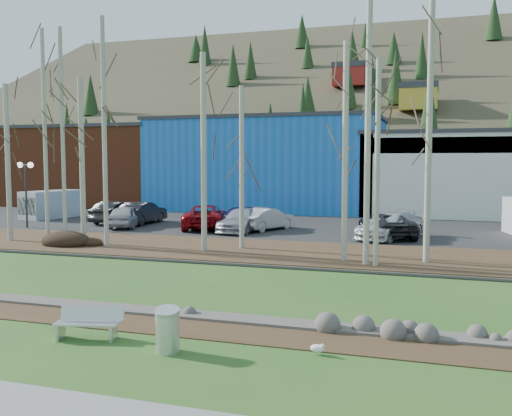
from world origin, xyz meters
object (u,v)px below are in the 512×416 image
(car_6, at_px, (386,225))
(car_4, at_px, (240,217))
(car_1, at_px, (117,212))
(car_2, at_px, (205,217))
(car_7, at_px, (390,226))
(litter_bin, at_px, (168,332))
(car_5, at_px, (266,219))
(van_grey, at_px, (50,204))
(car_3, at_px, (242,220))
(car_8, at_px, (142,213))
(car_0, at_px, (126,216))
(bench_intact, at_px, (89,323))
(seagull, at_px, (318,348))
(street_lamp, at_px, (26,176))

(car_6, bearing_deg, car_4, -29.75)
(car_1, xyz_separation_m, car_2, (7.16, -1.19, -0.00))
(car_1, xyz_separation_m, car_7, (18.74, -2.55, -0.02))
(litter_bin, xyz_separation_m, car_5, (-4.21, 22.11, 0.35))
(van_grey, bearing_deg, car_3, -0.77)
(car_4, bearing_deg, van_grey, -166.12)
(car_7, bearing_deg, car_3, -157.84)
(car_8, bearing_deg, car_6, 173.20)
(car_0, relative_size, car_2, 0.77)
(litter_bin, height_order, car_7, car_7)
(car_3, bearing_deg, bench_intact, -79.09)
(car_3, xyz_separation_m, car_4, (-0.69, 1.53, 0.03))
(seagull, distance_m, van_grey, 34.53)
(bench_intact, height_order, car_1, car_1)
(street_lamp, distance_m, van_grey, 6.71)
(car_3, relative_size, car_4, 1.12)
(car_1, bearing_deg, car_5, 175.91)
(car_6, bearing_deg, car_5, -29.34)
(van_grey, bearing_deg, street_lamp, -54.50)
(car_1, bearing_deg, car_6, 173.92)
(car_8, bearing_deg, car_3, 166.12)
(litter_bin, bearing_deg, street_lamp, 135.96)
(car_0, xyz_separation_m, car_4, (7.20, 1.70, 0.02))
(bench_intact, height_order, car_8, car_8)
(car_2, height_order, car_5, car_2)
(street_lamp, bearing_deg, car_6, 25.80)
(car_2, height_order, van_grey, van_grey)
(litter_bin, xyz_separation_m, car_1, (-15.31, 22.91, 0.42))
(litter_bin, xyz_separation_m, seagull, (3.34, 0.88, -0.32))
(seagull, bearing_deg, street_lamp, 163.94)
(car_1, relative_size, car_7, 0.91)
(car_5, xyz_separation_m, car_6, (7.39, -1.18, 0.02))
(car_3, bearing_deg, litter_bin, -73.12)
(car_5, relative_size, van_grey, 0.84)
(car_6, distance_m, car_8, 16.64)
(seagull, bearing_deg, car_3, 135.66)
(street_lamp, relative_size, car_6, 0.83)
(seagull, xyz_separation_m, car_2, (-11.49, 20.84, 0.73))
(car_1, relative_size, car_8, 1.00)
(seagull, xyz_separation_m, car_5, (-7.55, 21.23, 0.67))
(street_lamp, height_order, car_6, street_lamp)
(seagull, distance_m, car_0, 25.95)
(car_0, distance_m, car_1, 2.92)
(bench_intact, height_order, van_grey, van_grey)
(car_3, relative_size, car_5, 1.15)
(car_6, bearing_deg, bench_intact, 54.77)
(car_2, xyz_separation_m, car_4, (2.04, 0.76, -0.03))
(street_lamp, distance_m, car_7, 22.94)
(car_0, height_order, car_2, car_2)
(car_0, relative_size, van_grey, 0.84)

